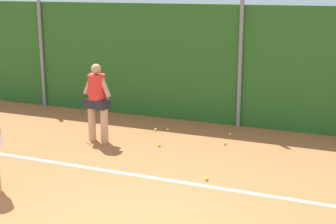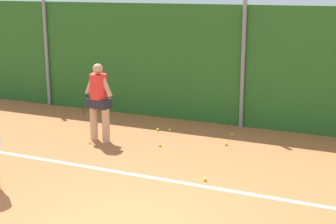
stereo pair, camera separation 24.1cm
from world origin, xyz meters
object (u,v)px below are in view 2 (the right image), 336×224
object	(u,v)px
tennis_ball_3	(160,145)
tennis_ball_6	(170,130)
tennis_ball_0	(226,144)
tennis_ball_9	(232,135)
player_midcourt	(99,98)
tennis_ball_7	(205,179)
tennis_ball_4	(158,129)

from	to	relation	value
tennis_ball_3	tennis_ball_6	xyz separation A→B (m)	(-0.28, 1.18, 0.00)
tennis_ball_0	tennis_ball_6	xyz separation A→B (m)	(-1.57, 0.52, 0.00)
tennis_ball_6	tennis_ball_9	distance (m)	1.49
tennis_ball_0	tennis_ball_9	xyz separation A→B (m)	(-0.10, 0.73, 0.00)
player_midcourt	tennis_ball_0	world-z (taller)	player_midcourt
tennis_ball_3	tennis_ball_6	distance (m)	1.22
tennis_ball_3	tennis_ball_9	bearing A→B (deg)	49.53
tennis_ball_6	tennis_ball_9	size ratio (longest dim) A/B	1.00
tennis_ball_3	tennis_ball_9	size ratio (longest dim) A/B	1.00
tennis_ball_3	tennis_ball_7	xyz separation A→B (m)	(1.56, -1.45, 0.00)
tennis_ball_6	tennis_ball_7	world-z (taller)	same
player_midcourt	tennis_ball_4	distance (m)	1.77
tennis_ball_0	tennis_ball_6	size ratio (longest dim) A/B	1.00
player_midcourt	tennis_ball_4	world-z (taller)	player_midcourt
player_midcourt	tennis_ball_6	world-z (taller)	player_midcourt
tennis_ball_0	tennis_ball_6	distance (m)	1.65
tennis_ball_4	tennis_ball_0	bearing A→B (deg)	-12.65
tennis_ball_9	tennis_ball_3	bearing A→B (deg)	-130.47
player_midcourt	tennis_ball_6	bearing A→B (deg)	-123.15
tennis_ball_9	player_midcourt	bearing A→B (deg)	-149.26
tennis_ball_6	tennis_ball_7	distance (m)	3.21
player_midcourt	tennis_ball_4	xyz separation A→B (m)	(0.85, 1.23, -0.95)
player_midcourt	tennis_ball_9	bearing A→B (deg)	-142.18
tennis_ball_6	tennis_ball_4	bearing A→B (deg)	-159.84
tennis_ball_6	tennis_ball_7	xyz separation A→B (m)	(1.84, -2.63, 0.00)
player_midcourt	tennis_ball_9	size ratio (longest dim) A/B	26.50
tennis_ball_0	tennis_ball_4	bearing A→B (deg)	167.35
tennis_ball_6	tennis_ball_7	size ratio (longest dim) A/B	1.00
tennis_ball_9	tennis_ball_0	bearing A→B (deg)	-82.49
player_midcourt	tennis_ball_7	bearing A→B (deg)	163.51
player_midcourt	tennis_ball_3	world-z (taller)	player_midcourt
player_midcourt	tennis_ball_3	distance (m)	1.71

